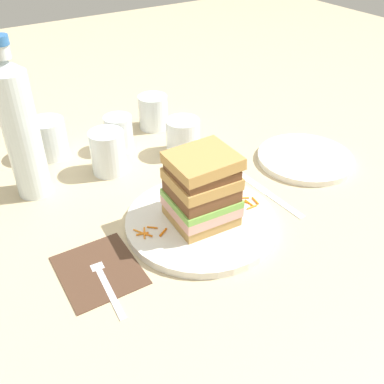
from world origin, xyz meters
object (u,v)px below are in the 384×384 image
(water_bottle, at_px, (21,129))
(fork, at_px, (103,278))
(juice_glass, at_px, (183,138))
(empty_tumbler_0, at_px, (49,138))
(napkin_dark, at_px, (99,270))
(empty_tumbler_2, at_px, (153,112))
(side_plate, at_px, (305,158))
(empty_tumbler_3, at_px, (108,152))
(main_plate, at_px, (201,222))
(empty_tumbler_1, at_px, (119,133))
(knife, at_px, (268,193))
(sandwich, at_px, (202,189))

(water_bottle, bearing_deg, fork, -86.58)
(juice_glass, xyz_separation_m, empty_tumbler_0, (-0.26, 0.15, 0.01))
(napkin_dark, distance_m, juice_glass, 0.40)
(empty_tumbler_2, bearing_deg, water_bottle, -160.11)
(empty_tumbler_0, bearing_deg, juice_glass, -30.26)
(fork, distance_m, side_plate, 0.53)
(fork, xyz_separation_m, empty_tumbler_3, (0.14, 0.29, 0.04))
(empty_tumbler_0, relative_size, empty_tumbler_3, 0.93)
(main_plate, xyz_separation_m, empty_tumbler_0, (-0.15, 0.39, 0.04))
(empty_tumbler_3, height_order, side_plate, empty_tumbler_3)
(empty_tumbler_1, height_order, empty_tumbler_2, same)
(napkin_dark, xyz_separation_m, side_plate, (0.52, 0.07, 0.01))
(water_bottle, relative_size, empty_tumbler_0, 3.56)
(side_plate, bearing_deg, water_bottle, 159.19)
(knife, distance_m, empty_tumbler_1, 0.37)
(sandwich, height_order, empty_tumbler_3, sandwich)
(empty_tumbler_2, relative_size, side_plate, 0.39)
(main_plate, relative_size, empty_tumbler_3, 2.94)
(empty_tumbler_1, bearing_deg, main_plate, -89.17)
(sandwich, xyz_separation_m, juice_glass, (0.11, 0.24, -0.04))
(knife, relative_size, water_bottle, 0.65)
(main_plate, xyz_separation_m, knife, (0.17, 0.01, -0.01))
(knife, height_order, empty_tumbler_1, empty_tumbler_1)
(water_bottle, xyz_separation_m, empty_tumbler_0, (0.07, 0.12, -0.10))
(main_plate, distance_m, knife, 0.17)
(empty_tumbler_1, xyz_separation_m, empty_tumbler_3, (-0.06, -0.07, 0.01))
(empty_tumbler_0, height_order, empty_tumbler_3, empty_tumbler_3)
(water_bottle, xyz_separation_m, side_plate, (0.54, -0.20, -0.13))
(empty_tumbler_3, bearing_deg, sandwich, -76.03)
(sandwich, relative_size, juice_glass, 1.66)
(napkin_dark, distance_m, fork, 0.02)
(empty_tumbler_3, bearing_deg, empty_tumbler_1, 51.56)
(water_bottle, relative_size, empty_tumbler_1, 3.77)
(empty_tumbler_0, bearing_deg, main_plate, -69.17)
(fork, xyz_separation_m, juice_glass, (0.31, 0.27, 0.03))
(knife, relative_size, empty_tumbler_0, 2.33)
(empty_tumbler_0, distance_m, empty_tumbler_2, 0.26)
(napkin_dark, relative_size, side_plate, 0.66)
(knife, height_order, side_plate, side_plate)
(water_bottle, relative_size, empty_tumbler_3, 3.32)
(empty_tumbler_3, bearing_deg, water_bottle, 176.64)
(knife, bearing_deg, empty_tumbler_3, 132.75)
(sandwich, bearing_deg, empty_tumbler_1, 90.88)
(knife, relative_size, empty_tumbler_1, 2.47)
(main_plate, height_order, napkin_dark, main_plate)
(napkin_dark, height_order, empty_tumbler_2, empty_tumbler_2)
(juice_glass, height_order, empty_tumbler_2, empty_tumbler_2)
(main_plate, relative_size, fork, 1.63)
(juice_glass, height_order, empty_tumbler_3, empty_tumbler_3)
(knife, bearing_deg, empty_tumbler_2, 97.75)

